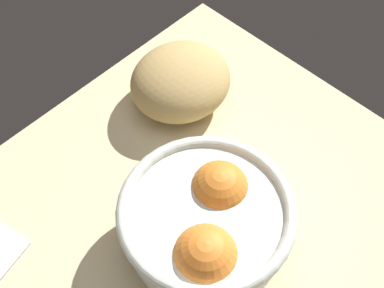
# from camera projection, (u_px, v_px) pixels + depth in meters

# --- Properties ---
(ground_plane) EXTENTS (0.77, 0.67, 0.03)m
(ground_plane) POSITION_uv_depth(u_px,v_px,m) (188.00, 288.00, 0.67)
(ground_plane) COLOR beige
(fruit_bowl) EXTENTS (0.21, 0.21, 0.11)m
(fruit_bowl) POSITION_uv_depth(u_px,v_px,m) (207.00, 222.00, 0.64)
(fruit_bowl) COLOR silver
(fruit_bowl) RESTS_ON ground
(bread_loaf) EXTENTS (0.16, 0.15, 0.08)m
(bread_loaf) POSITION_uv_depth(u_px,v_px,m) (181.00, 81.00, 0.79)
(bread_loaf) COLOR tan
(bread_loaf) RESTS_ON ground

